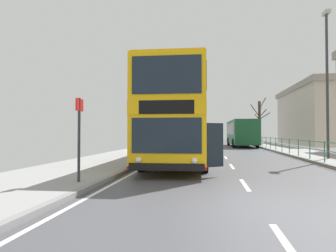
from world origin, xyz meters
TOP-DOWN VIEW (x-y plane):
  - ground at (-0.72, -0.00)m, footprint 15.80×140.00m
  - double_decker_bus_main at (-2.57, 8.54)m, footprint 3.53×11.44m
  - background_bus_far_lane at (2.68, 27.74)m, footprint 2.83×9.79m
  - pedestrian_railing_far_kerb at (4.45, 14.61)m, footprint 0.05×28.60m
  - bus_stop_sign_near at (-4.80, 1.64)m, footprint 0.08×0.44m
  - street_lamp_far_side at (5.49, 10.79)m, footprint 0.28×0.60m
  - bare_tree_far_00 at (6.14, 36.27)m, footprint 2.74×2.59m

SIDE VIEW (x-z plane):
  - ground at x=-0.72m, z-range -0.06..0.14m
  - pedestrian_railing_far_kerb at x=4.45m, z-range 0.32..1.33m
  - background_bus_far_lane at x=2.68m, z-range 0.14..3.09m
  - bus_stop_sign_near at x=-4.80m, z-range 0.43..2.86m
  - double_decker_bus_main at x=-2.57m, z-range 0.11..4.46m
  - bare_tree_far_00 at x=6.14m, z-range 0.10..6.52m
  - street_lamp_far_side at x=5.49m, z-range 0.76..9.00m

